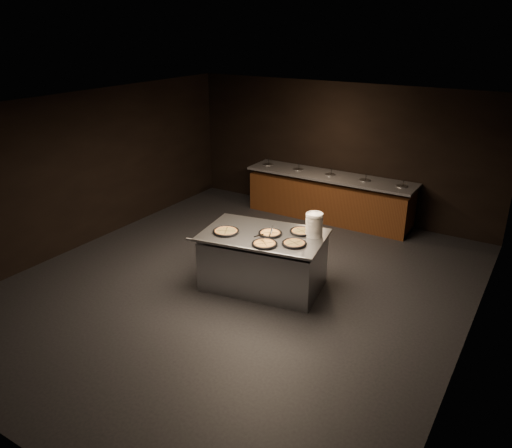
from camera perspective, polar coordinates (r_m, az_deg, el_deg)
The scene contains 11 objects.
room at distance 7.73m, azimuth -2.16°, elevation 2.40°, with size 7.02×8.02×2.92m.
salad_bar at distance 11.02m, azimuth 8.27°, elevation 2.74°, with size 3.70×0.83×1.18m.
serving_counter at distance 8.13m, azimuth 0.85°, elevation -4.27°, with size 2.11×1.56×0.93m.
plate_stack at distance 7.83m, azimuth 6.67°, elevation -0.09°, with size 0.27×0.27×0.37m, color white.
pan_veggie_whole at distance 7.98m, azimuth -3.45°, elevation -0.84°, with size 0.43×0.43×0.04m.
pan_cheese_whole at distance 7.90m, azimuth 1.64°, elevation -1.05°, with size 0.38×0.38×0.04m.
pan_cheese_slices_a at distance 8.00m, azimuth 5.24°, elevation -0.85°, with size 0.39×0.39×0.04m.
pan_cheese_slices_b at distance 7.53m, azimuth 0.99°, elevation -2.27°, with size 0.40×0.40×0.04m.
pan_veggie_slices at distance 7.56m, azimuth 4.40°, elevation -2.22°, with size 0.38×0.38×0.04m.
server_left at distance 7.85m, azimuth 1.80°, elevation -0.80°, with size 0.15×0.31×0.16m.
server_right at distance 7.61m, azimuth 0.59°, elevation -1.58°, with size 0.30×0.10×0.14m.
Camera 1 is at (4.07, -6.02, 4.06)m, focal length 35.00 mm.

